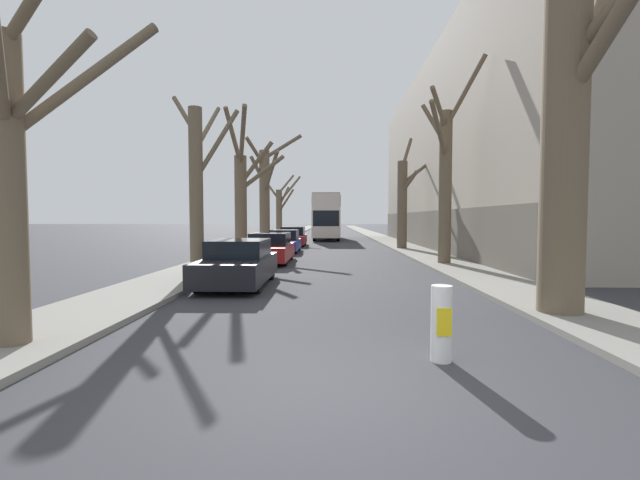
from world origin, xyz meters
TOP-DOWN VIEW (x-y plane):
  - ground_plane at (0.00, 0.00)m, footprint 300.00×300.00m
  - sidewalk_left at (-5.01, 50.00)m, footprint 2.30×120.00m
  - sidewalk_right at (5.01, 50.00)m, footprint 2.30×120.00m
  - building_facade_right at (11.15, 24.70)m, footprint 10.08×33.86m
  - street_tree_left_0 at (-4.63, 1.51)m, footprint 2.24×2.68m
  - street_tree_left_1 at (-4.56, 9.87)m, footprint 2.48×3.39m
  - street_tree_left_2 at (-4.54, 17.16)m, footprint 2.57×4.05m
  - street_tree_left_3 at (-4.55, 24.84)m, footprint 3.69×2.73m
  - street_tree_left_4 at (-4.57, 33.66)m, footprint 3.73×2.13m
  - street_tree_right_0 at (4.63, 3.97)m, footprint 2.01×2.67m
  - street_tree_right_1 at (4.74, 13.39)m, footprint 2.45×2.71m
  - street_tree_right_2 at (4.58, 22.71)m, footprint 2.31×2.84m
  - double_decker_bus at (-0.42, 36.10)m, footprint 2.45×10.36m
  - parked_car_0 at (-2.78, 7.95)m, footprint 1.81×4.26m
  - parked_car_1 at (-2.78, 14.59)m, footprint 1.85×4.55m
  - parked_car_2 at (-2.78, 20.55)m, footprint 1.76×4.09m
  - parked_car_3 at (-2.78, 26.35)m, footprint 1.82×4.19m
  - traffic_bollard at (1.51, 1.26)m, footprint 0.29×0.30m

SIDE VIEW (x-z plane):
  - ground_plane at x=0.00m, z-range 0.00..0.00m
  - sidewalk_left at x=-5.01m, z-range 0.00..0.12m
  - sidewalk_right at x=5.01m, z-range 0.00..0.12m
  - traffic_bollard at x=1.51m, z-range 0.00..1.06m
  - parked_car_2 at x=-2.78m, z-range -0.03..1.28m
  - parked_car_1 at x=-2.78m, z-range -0.03..1.31m
  - parked_car_0 at x=-2.78m, z-range -0.03..1.32m
  - parked_car_3 at x=-2.78m, z-range -0.04..1.35m
  - double_decker_bus at x=-0.42m, z-range 0.28..4.47m
  - street_tree_left_0 at x=-4.63m, z-range -0.23..5.89m
  - street_tree_left_4 at x=-4.57m, z-range -0.16..5.86m
  - street_tree_right_2 at x=4.58m, z-range -0.50..6.72m
  - street_tree_left_1 at x=-4.56m, z-range -0.06..6.46m
  - street_tree_left_2 at x=-4.54m, z-range -0.39..6.82m
  - street_tree_right_1 at x=4.74m, z-range -0.44..7.86m
  - street_tree_right_0 at x=4.63m, z-range 0.13..7.33m
  - street_tree_left_3 at x=-4.55m, z-range -0.13..7.67m
  - building_facade_right at x=11.15m, z-range -0.01..12.29m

